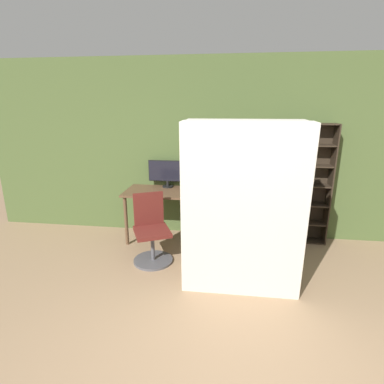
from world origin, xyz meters
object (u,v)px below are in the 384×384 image
office_chair (152,235)px  mattress_near (243,212)px  bookshelf (302,186)px  mattress_far (242,201)px  monitor (168,172)px

office_chair → mattress_near: size_ratio=0.48×
bookshelf → mattress_far: 1.41m
bookshelf → mattress_far: bearing=-130.2°
bookshelf → mattress_far: (-0.91, -1.08, 0.06)m
monitor → office_chair: size_ratio=0.66×
monitor → mattress_near: 1.83m
mattress_near → bookshelf: bearing=57.9°
bookshelf → mattress_near: (-0.91, -1.45, 0.07)m
mattress_near → monitor: bearing=127.4°
office_chair → mattress_far: size_ratio=0.48×
office_chair → mattress_near: (1.15, -0.55, 0.57)m
monitor → mattress_far: mattress_far is taller
monitor → bookshelf: size_ratio=0.34×
bookshelf → mattress_far: size_ratio=0.95×
office_chair → mattress_far: bearing=-8.9°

